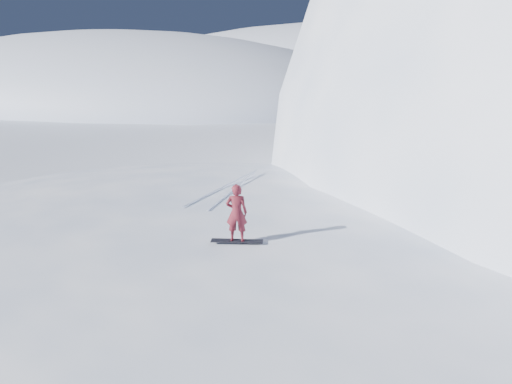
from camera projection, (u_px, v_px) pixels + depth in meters
ground at (192, 308)px, 13.33m from camera, size 400.00×400.00×0.00m
near_ridge at (270, 276)px, 15.36m from camera, size 36.00×28.00×4.80m
far_ridge_a at (104, 100)px, 97.19m from camera, size 120.00×70.00×28.00m
far_ridge_c at (323, 93)px, 124.52m from camera, size 140.00×90.00×36.00m
wind_bumps at (217, 276)px, 15.37m from camera, size 16.00×14.40×1.00m
snowboard at (237, 241)px, 11.91m from camera, size 1.33×0.83×0.02m
snowboarder at (237, 213)px, 11.71m from camera, size 0.66×0.57×1.52m
vapor_plume at (42, 116)px, 66.38m from camera, size 10.98×8.78×7.69m
board_tracks at (230, 186)px, 17.37m from camera, size 1.65×5.97×0.04m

